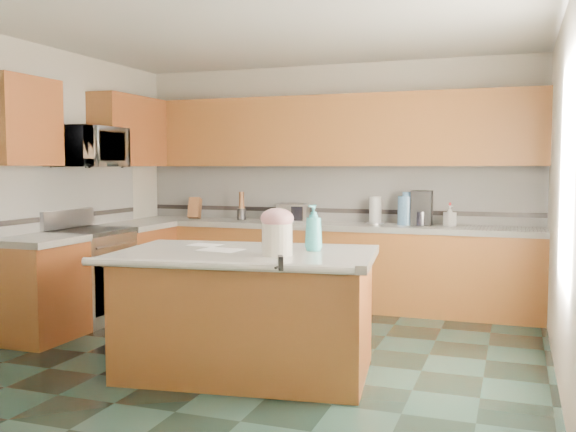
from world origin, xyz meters
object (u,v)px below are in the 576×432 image
at_px(toaster_oven, 293,213).
at_px(coffee_maker, 422,208).
at_px(island_top, 247,255).
at_px(soap_bottle_island, 314,228).
at_px(knife_block, 195,208).
at_px(island_base, 247,316).
at_px(treat_jar, 277,239).

height_order(toaster_oven, coffee_maker, coffee_maker).
distance_m(island_top, coffee_maker, 2.72).
height_order(soap_bottle_island, knife_block, soap_bottle_island).
bearing_deg(island_base, treat_jar, -34.84).
bearing_deg(coffee_maker, soap_bottle_island, -104.14).
distance_m(soap_bottle_island, toaster_oven, 2.55).
height_order(island_base, soap_bottle_island, soap_bottle_island).
relative_size(knife_block, toaster_oven, 0.72).
bearing_deg(island_top, toaster_oven, 93.80).
height_order(soap_bottle_island, toaster_oven, soap_bottle_island).
height_order(treat_jar, knife_block, knife_block).
height_order(treat_jar, toaster_oven, treat_jar).
bearing_deg(coffee_maker, treat_jar, -106.27).
bearing_deg(island_base, island_top, 82.27).
bearing_deg(treat_jar, island_base, 154.08).
distance_m(island_base, toaster_oven, 2.64).
distance_m(island_top, soap_bottle_island, 0.53).
distance_m(knife_block, toaster_oven, 1.25).
xyz_separation_m(island_top, coffee_maker, (0.93, 2.55, 0.21)).
xyz_separation_m(island_base, knife_block, (-1.76, 2.52, 0.61)).
relative_size(island_top, coffee_maker, 5.08).
relative_size(soap_bottle_island, toaster_oven, 0.99).
height_order(island_base, toaster_oven, toaster_oven).
height_order(island_base, treat_jar, treat_jar).
relative_size(knife_block, coffee_maker, 0.67).
bearing_deg(soap_bottle_island, coffee_maker, 94.31).
bearing_deg(treat_jar, knife_block, 128.82).
bearing_deg(treat_jar, toaster_oven, 108.10).
distance_m(island_top, toaster_oven, 2.58).
bearing_deg(soap_bottle_island, island_top, -144.97).
bearing_deg(knife_block, island_base, -65.89).
xyz_separation_m(island_base, coffee_maker, (0.93, 2.55, 0.67)).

